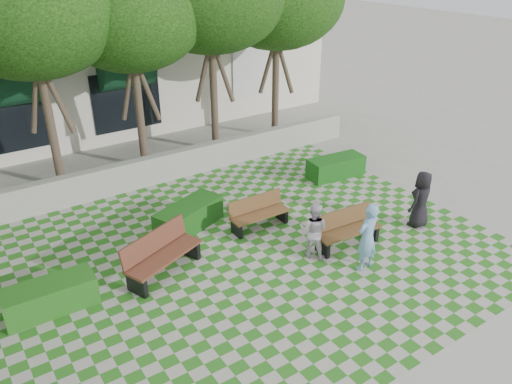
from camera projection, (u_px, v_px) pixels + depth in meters
ground at (274, 275)px, 11.57m from camera, size 90.00×90.00×0.00m
lawn at (251, 255)px, 12.30m from camera, size 12.00×12.00×0.00m
retaining_wall at (161, 168)px, 15.96m from camera, size 15.00×0.36×0.90m
bench_east at (346, 229)px, 12.55m from camera, size 1.80×0.71×0.93m
bench_mid at (259, 213)px, 13.36m from camera, size 1.65×0.57×0.86m
bench_west at (162, 255)px, 11.43m from camera, size 2.09×1.36×1.04m
hedge_east at (336, 167)px, 16.31m from camera, size 1.95×0.94×0.66m
hedge_midleft at (189, 216)px, 13.34m from camera, size 2.12×1.45×0.69m
hedge_west at (50, 297)px, 10.36m from camera, size 1.86×0.78×0.65m
person_blue at (367, 237)px, 11.45m from camera, size 0.66×0.47×1.70m
person_dark at (421, 199)px, 13.26m from camera, size 0.84×0.61×1.58m
person_white at (314, 230)px, 11.99m from camera, size 0.86×0.88×1.43m
tree_row at (82, 18)px, 12.72m from camera, size 17.70×13.40×7.41m
building at (101, 57)px, 21.34m from camera, size 18.00×8.92×5.15m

